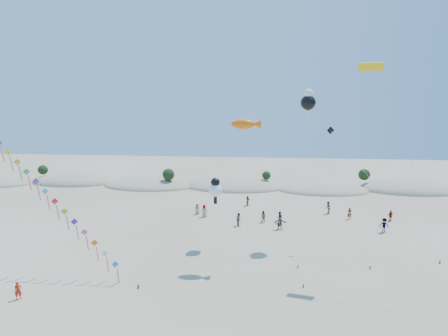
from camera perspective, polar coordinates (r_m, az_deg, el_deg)
dune_ridge at (r=70.02m, az=2.39°, el=-2.81°), size 145.30×11.49×5.57m
kite_train at (r=42.33m, az=-30.92°, el=3.00°), size 27.96×8.58×23.10m
fish_kite at (r=36.97m, az=3.44°, el=6.64°), size 6.93×6.47×14.45m
cartoon_kite_low at (r=41.12m, az=-1.31°, el=-3.15°), size 9.50×5.63×7.88m
cartoon_kite_high at (r=43.39m, az=12.72°, el=9.92°), size 6.68×8.69×17.47m
parafoil_kite at (r=37.49m, az=21.75°, el=13.51°), size 7.55×10.24×19.65m
dark_kite at (r=42.74m, az=20.58°, el=-0.45°), size 11.07×5.09×13.39m
flyer_foreground at (r=36.81m, az=-28.89°, el=-16.05°), size 0.67×0.61×1.53m
beachgoers at (r=51.62m, az=9.72°, el=-7.10°), size 27.44×11.28×1.81m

